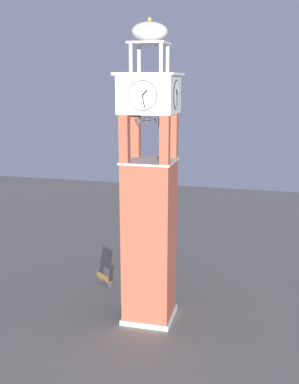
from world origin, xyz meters
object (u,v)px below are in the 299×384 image
Objects in this scene: park_bench at (104,279)px; lamp_post at (171,251)px; clock_tower at (149,205)px; trash_bin at (130,290)px.

park_bench is 5.73m from lamp_post.
clock_tower is at bearing 49.57° from park_bench.
clock_tower reaches higher than trash_bin.
clock_tower is 5.44× the size of lamp_post.
park_bench is 1.93× the size of trash_bin.
clock_tower is 12.56× the size of park_bench.
park_bench is 0.43× the size of lamp_post.
clock_tower is 9.73m from park_bench.
park_bench is (-4.05, -4.75, -7.47)m from clock_tower.
trash_bin is at bearing 64.39° from park_bench.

